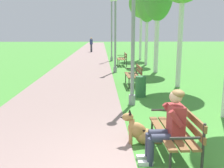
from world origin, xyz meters
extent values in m
cube|color=gray|center=(-1.91, 24.00, 0.02)|extent=(3.48, 60.00, 0.04)
cube|color=brown|center=(0.30, 0.96, 0.45)|extent=(0.14, 1.50, 0.04)
cube|color=brown|center=(0.48, 0.96, 0.45)|extent=(0.14, 1.50, 0.04)
cube|color=brown|center=(0.65, 0.96, 0.45)|extent=(0.14, 1.50, 0.04)
cube|color=brown|center=(0.76, 0.96, 0.59)|extent=(0.04, 1.50, 0.11)
cube|color=brown|center=(0.76, 0.96, 0.77)|extent=(0.04, 1.50, 0.11)
cylinder|color=#2D2B28|center=(0.28, 1.65, 0.23)|extent=(0.04, 0.04, 0.45)
cylinder|color=#2D2B28|center=(0.76, 1.65, 0.43)|extent=(0.04, 0.04, 0.85)
cube|color=#2D2B28|center=(0.48, 1.65, 0.63)|extent=(0.45, 0.04, 0.03)
cylinder|color=#2D2B28|center=(0.28, 0.27, 0.23)|extent=(0.04, 0.04, 0.45)
cylinder|color=#2D2B28|center=(0.76, 0.27, 0.43)|extent=(0.04, 0.04, 0.85)
cube|color=#2D2B28|center=(0.48, 0.27, 0.63)|extent=(0.45, 0.04, 0.03)
cube|color=brown|center=(0.34, 6.99, 0.45)|extent=(0.14, 1.50, 0.04)
cube|color=brown|center=(0.52, 6.99, 0.45)|extent=(0.14, 1.50, 0.04)
cube|color=brown|center=(0.69, 6.99, 0.45)|extent=(0.14, 1.50, 0.04)
cube|color=brown|center=(0.80, 6.99, 0.59)|extent=(0.04, 1.50, 0.11)
cube|color=brown|center=(0.80, 6.99, 0.77)|extent=(0.04, 1.50, 0.11)
cylinder|color=#2D2B28|center=(0.32, 7.68, 0.23)|extent=(0.04, 0.04, 0.45)
cylinder|color=#2D2B28|center=(0.80, 7.68, 0.43)|extent=(0.04, 0.04, 0.85)
cube|color=#2D2B28|center=(0.52, 7.68, 0.63)|extent=(0.45, 0.04, 0.03)
cylinder|color=#2D2B28|center=(0.32, 6.30, 0.23)|extent=(0.04, 0.04, 0.45)
cylinder|color=#2D2B28|center=(0.80, 6.30, 0.43)|extent=(0.04, 0.04, 0.85)
cube|color=#2D2B28|center=(0.52, 6.30, 0.63)|extent=(0.45, 0.04, 0.03)
cube|color=brown|center=(0.41, 13.51, 0.45)|extent=(0.14, 1.50, 0.04)
cube|color=brown|center=(0.58, 13.51, 0.45)|extent=(0.14, 1.50, 0.04)
cube|color=brown|center=(0.76, 13.51, 0.45)|extent=(0.14, 1.50, 0.04)
cube|color=brown|center=(0.86, 13.51, 0.59)|extent=(0.04, 1.50, 0.11)
cube|color=brown|center=(0.86, 13.51, 0.77)|extent=(0.04, 1.50, 0.11)
cylinder|color=#2D2B28|center=(0.38, 14.20, 0.23)|extent=(0.04, 0.04, 0.45)
cylinder|color=#2D2B28|center=(0.86, 14.20, 0.43)|extent=(0.04, 0.04, 0.85)
cube|color=#2D2B28|center=(0.58, 14.20, 0.63)|extent=(0.45, 0.04, 0.03)
cylinder|color=#2D2B28|center=(0.38, 12.82, 0.23)|extent=(0.04, 0.04, 0.45)
cylinder|color=#2D2B28|center=(0.86, 12.82, 0.43)|extent=(0.04, 0.04, 0.85)
cube|color=#2D2B28|center=(0.58, 12.82, 0.63)|extent=(0.45, 0.04, 0.03)
cylinder|color=#33384C|center=(0.27, 0.85, 0.47)|extent=(0.42, 0.14, 0.14)
cylinder|color=#33384C|center=(0.06, 0.85, 0.24)|extent=(0.11, 0.11, 0.47)
cube|color=silver|center=(-0.02, 0.85, 0.04)|extent=(0.24, 0.09, 0.07)
cylinder|color=#33384C|center=(0.27, 0.65, 0.47)|extent=(0.42, 0.14, 0.14)
cylinder|color=#33384C|center=(0.06, 0.65, 0.24)|extent=(0.11, 0.11, 0.47)
cube|color=silver|center=(-0.02, 0.65, 0.04)|extent=(0.24, 0.09, 0.07)
cube|color=maroon|center=(0.48, 0.75, 0.73)|extent=(0.22, 0.36, 0.52)
cylinder|color=maroon|center=(0.42, 0.95, 0.83)|extent=(0.25, 0.09, 0.30)
cylinder|color=maroon|center=(0.42, 0.55, 0.83)|extent=(0.25, 0.09, 0.30)
sphere|color=tan|center=(0.46, 0.75, 1.13)|extent=(0.21, 0.21, 0.21)
ellipsoid|color=olive|center=(0.49, 0.75, 1.18)|extent=(0.22, 0.23, 0.14)
ellipsoid|color=#B27F47|center=(0.11, 1.45, 0.16)|extent=(0.36, 0.28, 0.32)
ellipsoid|color=#B27F47|center=(-0.04, 1.45, 0.29)|extent=(0.50, 0.22, 0.48)
ellipsoid|color=black|center=(0.01, 1.45, 0.32)|extent=(0.35, 0.19, 0.27)
cylinder|color=#B27F47|center=(-0.17, 1.51, 0.19)|extent=(0.06, 0.06, 0.38)
cylinder|color=#B27F47|center=(-0.17, 1.39, 0.19)|extent=(0.06, 0.06, 0.38)
cylinder|color=#B27F47|center=(-0.15, 1.45, 0.43)|extent=(0.11, 0.17, 0.19)
ellipsoid|color=#B27F47|center=(-0.23, 1.45, 0.56)|extent=(0.22, 0.14, 0.16)
cone|color=black|center=(-0.33, 1.45, 0.55)|extent=(0.10, 0.09, 0.09)
cone|color=black|center=(-0.19, 1.49, 0.66)|extent=(0.06, 0.06, 0.09)
cone|color=black|center=(-0.19, 1.40, 0.66)|extent=(0.06, 0.06, 0.09)
cylinder|color=#B27F47|center=(0.31, 1.45, 0.03)|extent=(0.28, 0.04, 0.04)
cylinder|color=gray|center=(0.19, 4.24, 0.15)|extent=(0.20, 0.20, 0.30)
cylinder|color=gray|center=(0.19, 4.24, 1.77)|extent=(0.11, 0.11, 3.54)
cylinder|color=gray|center=(0.02, 10.62, 0.15)|extent=(0.20, 0.20, 0.30)
cylinder|color=gray|center=(0.02, 10.62, 1.88)|extent=(0.11, 0.11, 3.77)
cylinder|color=gray|center=(0.06, 16.34, 0.15)|extent=(0.20, 0.20, 0.30)
cylinder|color=gray|center=(0.06, 16.34, 2.21)|extent=(0.11, 0.11, 4.42)
cylinder|color=silver|center=(2.34, 6.76, 1.87)|extent=(0.19, 0.19, 3.74)
cylinder|color=silver|center=(2.24, 10.53, 1.66)|extent=(0.24, 0.24, 3.32)
cylinder|color=silver|center=(2.28, 13.85, 1.69)|extent=(0.19, 0.19, 3.38)
ellipsoid|color=#569E42|center=(2.28, 13.85, 4.22)|extent=(1.43, 1.41, 2.80)
cylinder|color=silver|center=(2.39, 17.16, 1.87)|extent=(0.20, 0.20, 3.73)
ellipsoid|color=#66A847|center=(2.39, 17.16, 4.42)|extent=(1.93, 2.06, 2.29)
cylinder|color=#2D6638|center=(0.59, 5.20, 0.35)|extent=(0.36, 0.36, 0.70)
cylinder|color=#383842|center=(-1.84, 25.34, 0.44)|extent=(0.22, 0.22, 0.88)
cube|color=navy|center=(-1.84, 25.34, 1.16)|extent=(0.32, 0.20, 0.56)
sphere|color=tan|center=(-1.84, 25.34, 1.55)|extent=(0.20, 0.20, 0.20)
camera|label=1|loc=(-0.73, -3.15, 2.14)|focal=40.65mm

